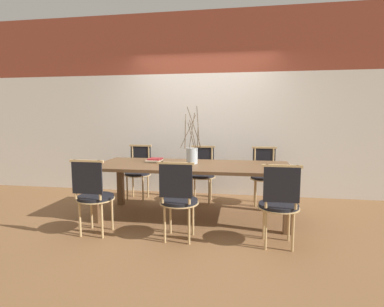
{
  "coord_description": "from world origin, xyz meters",
  "views": [
    {
      "loc": [
        0.65,
        -3.98,
        1.38
      ],
      "look_at": [
        0.0,
        0.0,
        0.89
      ],
      "focal_mm": 28.0,
      "sensor_mm": 36.0,
      "label": 1
    }
  ],
  "objects_px": {
    "dining_table": "(192,170)",
    "vase_centerpiece": "(192,155)",
    "chair_far_center": "(264,173)",
    "chair_near_center": "(279,202)",
    "book_stack": "(155,160)"
  },
  "relations": [
    {
      "from": "dining_table",
      "to": "vase_centerpiece",
      "type": "xyz_separation_m",
      "value": [
        -0.01,
        0.07,
        0.21
      ]
    },
    {
      "from": "vase_centerpiece",
      "to": "chair_far_center",
      "type": "bearing_deg",
      "value": 35.64
    },
    {
      "from": "dining_table",
      "to": "chair_near_center",
      "type": "bearing_deg",
      "value": -37.34
    },
    {
      "from": "chair_far_center",
      "to": "vase_centerpiece",
      "type": "distance_m",
      "value": 1.33
    },
    {
      "from": "chair_far_center",
      "to": "book_stack",
      "type": "relative_size",
      "value": 4.22
    },
    {
      "from": "vase_centerpiece",
      "to": "book_stack",
      "type": "relative_size",
      "value": 3.66
    },
    {
      "from": "chair_near_center",
      "to": "book_stack",
      "type": "distance_m",
      "value": 1.9
    },
    {
      "from": "chair_far_center",
      "to": "vase_centerpiece",
      "type": "xyz_separation_m",
      "value": [
        -1.04,
        -0.74,
        0.37
      ]
    },
    {
      "from": "dining_table",
      "to": "book_stack",
      "type": "height_order",
      "value": "book_stack"
    },
    {
      "from": "vase_centerpiece",
      "to": "book_stack",
      "type": "bearing_deg",
      "value": 174.23
    },
    {
      "from": "dining_table",
      "to": "book_stack",
      "type": "xyz_separation_m",
      "value": [
        -0.57,
        0.12,
        0.11
      ]
    },
    {
      "from": "dining_table",
      "to": "chair_far_center",
      "type": "xyz_separation_m",
      "value": [
        1.03,
        0.81,
        -0.16
      ]
    },
    {
      "from": "chair_near_center",
      "to": "chair_far_center",
      "type": "relative_size",
      "value": 1.0
    },
    {
      "from": "dining_table",
      "to": "chair_near_center",
      "type": "distance_m",
      "value": 1.35
    },
    {
      "from": "dining_table",
      "to": "vase_centerpiece",
      "type": "height_order",
      "value": "vase_centerpiece"
    }
  ]
}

